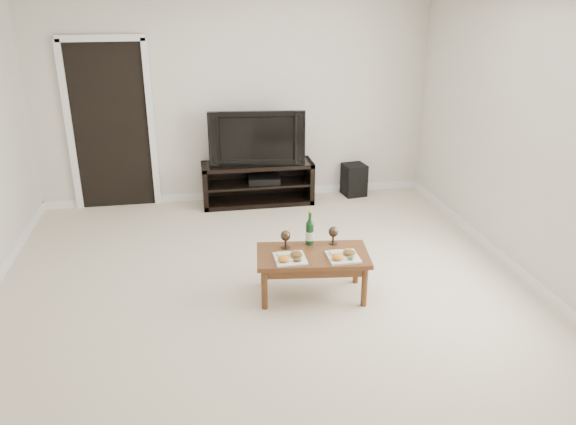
# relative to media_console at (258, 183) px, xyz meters

# --- Properties ---
(floor) EXTENTS (5.50, 5.50, 0.00)m
(floor) POSITION_rel_media_console_xyz_m (-0.23, -2.50, -0.28)
(floor) COLOR beige
(floor) RESTS_ON ground
(back_wall) EXTENTS (5.00, 0.04, 2.60)m
(back_wall) POSITION_rel_media_console_xyz_m (-0.23, 0.27, 1.02)
(back_wall) COLOR silver
(back_wall) RESTS_ON ground
(doorway) EXTENTS (0.90, 0.02, 2.05)m
(doorway) POSITION_rel_media_console_xyz_m (-1.78, 0.24, 0.75)
(doorway) COLOR black
(doorway) RESTS_ON ground
(media_console) EXTENTS (1.42, 0.45, 0.55)m
(media_console) POSITION_rel_media_console_xyz_m (0.00, 0.00, 0.00)
(media_console) COLOR black
(media_console) RESTS_ON ground
(television) EXTENTS (1.21, 0.28, 0.69)m
(television) POSITION_rel_media_console_xyz_m (0.00, 0.00, 0.62)
(television) COLOR black
(television) RESTS_ON media_console
(av_receiver) EXTENTS (0.42, 0.33, 0.08)m
(av_receiver) POSITION_rel_media_console_xyz_m (0.08, -0.01, 0.05)
(av_receiver) COLOR black
(av_receiver) RESTS_ON media_console
(subwoofer) EXTENTS (0.32, 0.32, 0.43)m
(subwoofer) POSITION_rel_media_console_xyz_m (1.33, 0.09, -0.06)
(subwoofer) COLOR black
(subwoofer) RESTS_ON ground
(coffee_table) EXTENTS (1.06, 0.66, 0.42)m
(coffee_table) POSITION_rel_media_console_xyz_m (0.18, -2.46, -0.07)
(coffee_table) COLOR brown
(coffee_table) RESTS_ON ground
(plate_left) EXTENTS (0.27, 0.27, 0.07)m
(plate_left) POSITION_rel_media_console_xyz_m (-0.04, -2.54, 0.18)
(plate_left) COLOR white
(plate_left) RESTS_ON coffee_table
(plate_right) EXTENTS (0.27, 0.27, 0.07)m
(plate_right) POSITION_rel_media_console_xyz_m (0.43, -2.59, 0.18)
(plate_right) COLOR white
(plate_right) RESTS_ON coffee_table
(wine_bottle) EXTENTS (0.07, 0.07, 0.35)m
(wine_bottle) POSITION_rel_media_console_xyz_m (0.20, -2.26, 0.32)
(wine_bottle) COLOR #0E3615
(wine_bottle) RESTS_ON coffee_table
(goblet_left) EXTENTS (0.09, 0.09, 0.17)m
(goblet_left) POSITION_rel_media_console_xyz_m (-0.03, -2.29, 0.23)
(goblet_left) COLOR #3B2B20
(goblet_left) RESTS_ON coffee_table
(goblet_right) EXTENTS (0.09, 0.09, 0.17)m
(goblet_right) POSITION_rel_media_console_xyz_m (0.41, -2.29, 0.23)
(goblet_right) COLOR #3B2B20
(goblet_right) RESTS_ON coffee_table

